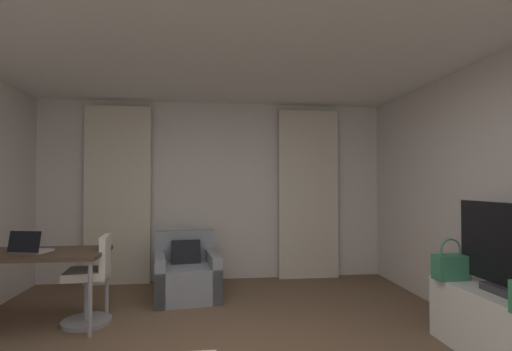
{
  "coord_description": "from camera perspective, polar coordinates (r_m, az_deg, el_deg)",
  "views": [
    {
      "loc": [
        -0.1,
        -2.59,
        1.42
      ],
      "look_at": [
        0.39,
        1.38,
        1.5
      ],
      "focal_mm": 26.42,
      "sensor_mm": 36.0,
      "label": 1
    }
  ],
  "objects": [
    {
      "name": "armchair",
      "position": [
        4.9,
        -10.49,
        -14.63
      ],
      "size": [
        0.87,
        0.91,
        0.79
      ],
      "color": "gray",
      "rests_on": "ground"
    },
    {
      "name": "laptop",
      "position": [
        4.31,
        -31.06,
        -9.38
      ],
      "size": [
        0.37,
        0.32,
        0.22
      ],
      "color": "#ADADB2",
      "rests_on": "desk"
    },
    {
      "name": "handbag_primary",
      "position": [
        3.89,
        27.42,
        -12.09
      ],
      "size": [
        0.3,
        0.14,
        0.37
      ],
      "color": "#387F5B",
      "rests_on": "tv_console"
    },
    {
      "name": "tv_flatscreen",
      "position": [
        3.58,
        33.68,
        -9.51
      ],
      "size": [
        0.2,
        1.0,
        0.71
      ],
      "color": "#333338",
      "rests_on": "tv_console"
    },
    {
      "name": "curtain_left_panel",
      "position": [
        5.64,
        -20.19,
        -2.75
      ],
      "size": [
        0.9,
        0.06,
        2.5
      ],
      "color": "beige",
      "rests_on": "ground"
    },
    {
      "name": "ceiling",
      "position": [
        2.86,
        -4.88,
        23.96
      ],
      "size": [
        5.12,
        6.12,
        0.06
      ],
      "primitive_type": "cube",
      "color": "white",
      "rests_on": "wall_left"
    },
    {
      "name": "desk_chair",
      "position": [
        4.29,
        -23.66,
        -14.83
      ],
      "size": [
        0.48,
        0.48,
        0.88
      ],
      "color": "gray",
      "rests_on": "ground"
    },
    {
      "name": "wall_window",
      "position": [
        5.62,
        -6.08,
        -2.31
      ],
      "size": [
        5.12,
        0.06,
        2.6
      ],
      "color": "silver",
      "rests_on": "ground"
    },
    {
      "name": "desk",
      "position": [
        4.33,
        -30.2,
        -10.79
      ],
      "size": [
        1.26,
        0.67,
        0.74
      ],
      "color": "#4C3828",
      "rests_on": "ground"
    },
    {
      "name": "curtain_right_panel",
      "position": [
        5.69,
        7.95,
        -2.79
      ],
      "size": [
        0.9,
        0.06,
        2.5
      ],
      "color": "beige",
      "rests_on": "ground"
    },
    {
      "name": "tv_console",
      "position": [
        3.72,
        33.76,
        -18.84
      ],
      "size": [
        0.5,
        1.28,
        0.55
      ],
      "color": "white",
      "rests_on": "ground"
    }
  ]
}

